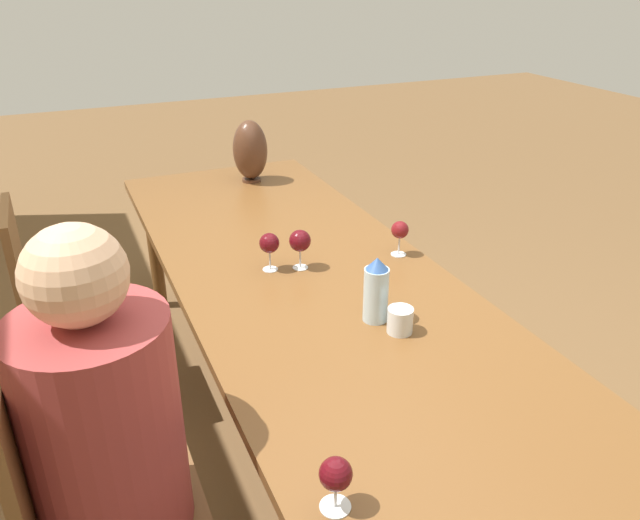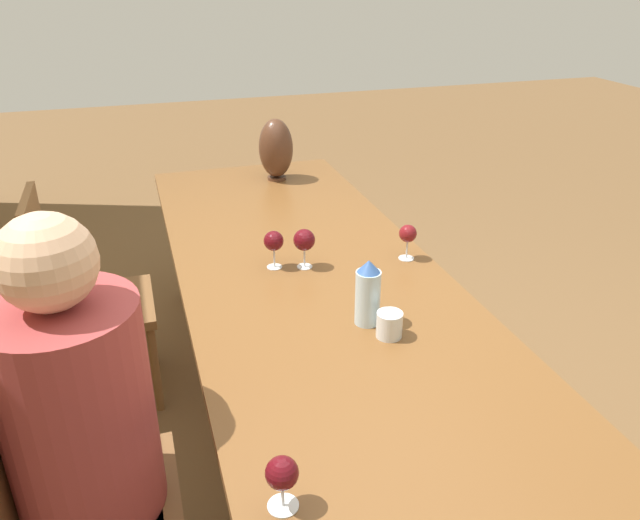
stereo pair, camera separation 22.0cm
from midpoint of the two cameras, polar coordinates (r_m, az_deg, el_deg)
ground_plane at (r=2.68m, az=2.34°, el=-16.13°), size 14.00×14.00×0.00m
dining_table at (r=2.28m, az=2.64°, el=-3.49°), size 2.95×0.97×0.73m
water_bottle at (r=1.98m, az=7.58°, el=-3.09°), size 0.08×0.08×0.22m
water_tumbler at (r=1.95m, az=9.59°, el=-5.94°), size 0.08×0.08×0.08m
vase at (r=3.29m, az=-2.13°, el=10.11°), size 0.18×0.18×0.32m
wine_glass_0 at (r=2.43m, az=10.61°, el=2.25°), size 0.07×0.07×0.14m
wine_glass_1 at (r=2.32m, az=-1.57°, el=1.63°), size 0.08×0.08×0.15m
wine_glass_2 at (r=2.32m, az=1.25°, el=1.74°), size 0.08×0.08×0.15m
wine_glass_3 at (r=1.37m, az=1.35°, el=-19.18°), size 0.07×0.07×0.13m
chair_near at (r=1.85m, az=-19.08°, el=-19.66°), size 0.44×0.44×0.97m
chair_far at (r=2.77m, az=-19.05°, el=-3.17°), size 0.44×0.44×0.97m
person_near at (r=1.72m, az=-16.91°, el=-15.14°), size 0.38×0.38×1.30m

